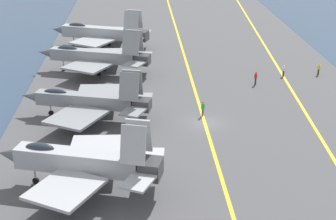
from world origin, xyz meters
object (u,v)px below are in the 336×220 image
object	(u,v)px
parked_jet_fourth	(95,56)
crew_yellow_vest	(319,68)
parked_jet_third	(89,101)
crew_red_vest	(256,78)
parked_jet_second	(80,161)
crew_green_vest	(203,108)
parked_jet_fifth	(101,33)
crew_white_vest	(284,70)

from	to	relation	value
parked_jet_fourth	crew_yellow_vest	bearing A→B (deg)	-94.53
parked_jet_third	crew_red_vest	bearing A→B (deg)	-64.60
parked_jet_second	crew_green_vest	size ratio (longest dim) A/B	8.27
parked_jet_fifth	crew_yellow_vest	xyz separation A→B (m)	(-16.51, -32.46, -1.59)
crew_red_vest	parked_jet_third	bearing A→B (deg)	115.40
parked_jet_third	crew_white_vest	world-z (taller)	parked_jet_third
crew_yellow_vest	parked_jet_fourth	bearing A→B (deg)	85.47
crew_white_vest	crew_yellow_vest	bearing A→B (deg)	-84.84
parked_jet_fourth	parked_jet_fifth	distance (m)	13.94
parked_jet_second	crew_white_vest	bearing A→B (deg)	-41.49
parked_jet_second	crew_green_vest	distance (m)	20.28
parked_jet_second	crew_red_vest	size ratio (longest dim) A/B	8.26
crew_red_vest	crew_yellow_vest	distance (m)	10.73
parked_jet_third	parked_jet_fifth	bearing A→B (deg)	0.98
parked_jet_fourth	crew_white_vest	bearing A→B (deg)	-96.42
parked_jet_third	parked_jet_fifth	world-z (taller)	parked_jet_fifth
parked_jet_fifth	crew_red_vest	bearing A→B (deg)	-132.10
parked_jet_third	parked_jet_second	bearing A→B (deg)	-177.63
parked_jet_fifth	crew_white_vest	distance (m)	32.08
parked_jet_fourth	parked_jet_second	bearing A→B (deg)	-178.17
parked_jet_fourth	crew_yellow_vest	world-z (taller)	parked_jet_fourth
parked_jet_third	crew_red_vest	distance (m)	24.24
parked_jet_second	parked_jet_fourth	bearing A→B (deg)	1.83
crew_white_vest	crew_yellow_vest	distance (m)	5.32
parked_jet_third	crew_red_vest	world-z (taller)	parked_jet_third
crew_white_vest	crew_green_vest	world-z (taller)	crew_green_vest
parked_jet_second	crew_white_vest	distance (m)	39.27
crew_yellow_vest	crew_white_vest	bearing A→B (deg)	95.16
parked_jet_third	parked_jet_fifth	xyz separation A→B (m)	(30.62, 0.53, 0.33)
parked_jet_third	crew_yellow_vest	bearing A→B (deg)	-66.16
parked_jet_third	crew_green_vest	size ratio (longest dim) A/B	8.54
parked_jet_fifth	parked_jet_third	bearing A→B (deg)	-179.02
parked_jet_fourth	crew_yellow_vest	xyz separation A→B (m)	(-2.56, -32.32, -1.64)
crew_red_vest	crew_yellow_vest	size ratio (longest dim) A/B	1.05
parked_jet_second	crew_green_vest	world-z (taller)	parked_jet_second
crew_white_vest	parked_jet_fourth	bearing A→B (deg)	83.58
parked_jet_third	crew_red_vest	xyz separation A→B (m)	(10.38, -21.87, -1.22)
parked_jet_fifth	crew_red_vest	size ratio (longest dim) A/B	9.52
crew_white_vest	crew_yellow_vest	xyz separation A→B (m)	(0.48, -5.29, 0.03)
parked_jet_third	crew_white_vest	xyz separation A→B (m)	(13.63, -26.64, -1.30)
crew_red_vest	crew_white_vest	bearing A→B (deg)	-55.72
parked_jet_third	parked_jet_fourth	world-z (taller)	parked_jet_fourth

